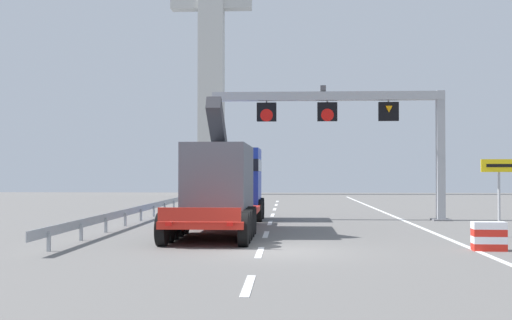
{
  "coord_description": "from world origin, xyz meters",
  "views": [
    {
      "loc": [
        0.33,
        -19.63,
        2.44
      ],
      "look_at": [
        -1.11,
        9.29,
        3.0
      ],
      "focal_mm": 44.4,
      "sensor_mm": 36.0,
      "label": 1
    }
  ],
  "objects_px": {
    "crash_barrier_striped": "(489,236)",
    "overhead_lane_gantry": "(358,116)",
    "bridge_pylon_distant": "(211,37)",
    "heavy_haul_truck_red": "(226,182)",
    "exit_sign_yellow": "(499,179)"
  },
  "relations": [
    {
      "from": "overhead_lane_gantry",
      "to": "bridge_pylon_distant",
      "type": "relative_size",
      "value": 0.35
    },
    {
      "from": "heavy_haul_truck_red",
      "to": "exit_sign_yellow",
      "type": "relative_size",
      "value": 4.8
    },
    {
      "from": "bridge_pylon_distant",
      "to": "heavy_haul_truck_red",
      "type": "bearing_deg",
      "value": -82.17
    },
    {
      "from": "exit_sign_yellow",
      "to": "bridge_pylon_distant",
      "type": "distance_m",
      "value": 50.9
    },
    {
      "from": "overhead_lane_gantry",
      "to": "exit_sign_yellow",
      "type": "height_order",
      "value": "overhead_lane_gantry"
    },
    {
      "from": "exit_sign_yellow",
      "to": "heavy_haul_truck_red",
      "type": "bearing_deg",
      "value": 159.97
    },
    {
      "from": "crash_barrier_striped",
      "to": "bridge_pylon_distant",
      "type": "height_order",
      "value": "bridge_pylon_distant"
    },
    {
      "from": "exit_sign_yellow",
      "to": "bridge_pylon_distant",
      "type": "xyz_separation_m",
      "value": [
        -16.44,
        45.65,
        15.38
      ]
    },
    {
      "from": "overhead_lane_gantry",
      "to": "heavy_haul_truck_red",
      "type": "bearing_deg",
      "value": -145.55
    },
    {
      "from": "crash_barrier_striped",
      "to": "overhead_lane_gantry",
      "type": "bearing_deg",
      "value": 102.16
    },
    {
      "from": "bridge_pylon_distant",
      "to": "crash_barrier_striped",
      "type": "bearing_deg",
      "value": -73.53
    },
    {
      "from": "heavy_haul_truck_red",
      "to": "crash_barrier_striped",
      "type": "distance_m",
      "value": 12.19
    },
    {
      "from": "crash_barrier_striped",
      "to": "exit_sign_yellow",
      "type": "bearing_deg",
      "value": 67.85
    },
    {
      "from": "exit_sign_yellow",
      "to": "overhead_lane_gantry",
      "type": "bearing_deg",
      "value": 117.99
    },
    {
      "from": "exit_sign_yellow",
      "to": "crash_barrier_striped",
      "type": "xyz_separation_m",
      "value": [
        -1.7,
        -4.18,
        -1.73
      ]
    }
  ]
}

